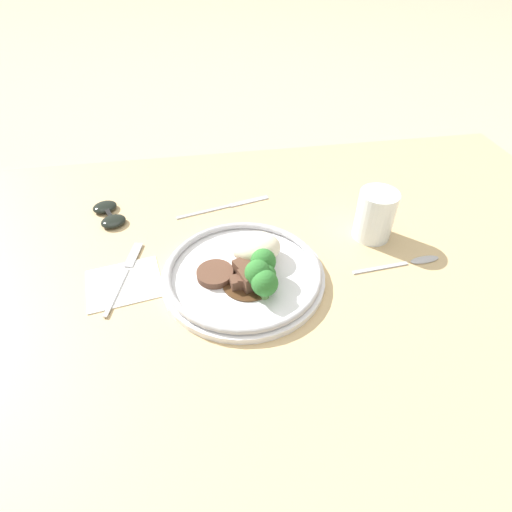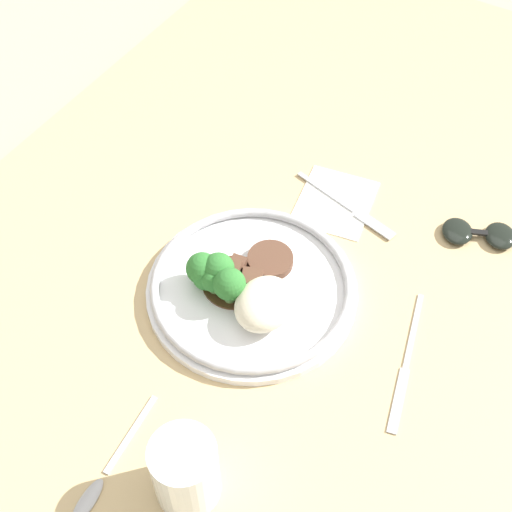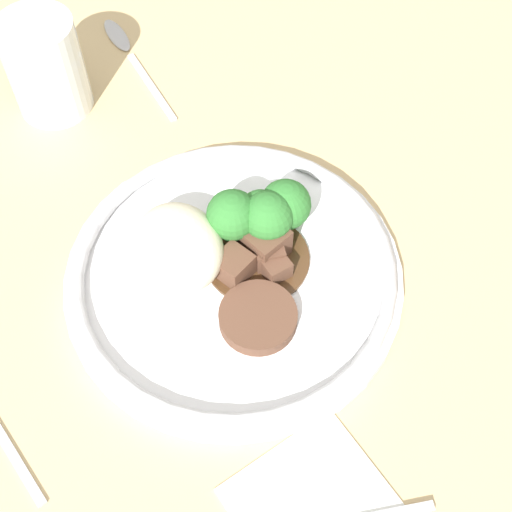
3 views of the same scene
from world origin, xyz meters
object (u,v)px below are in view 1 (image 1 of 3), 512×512
Objects in this scene: knife at (227,206)px; juice_glass at (375,217)px; spoon at (414,262)px; fork at (127,269)px; sunglasses at (109,214)px; plate at (247,270)px.

juice_glass is at bearing -41.63° from knife.
fork is at bearing 168.34° from spoon.
spoon is 0.60m from sunglasses.
plate is 0.22m from knife.
juice_glass is 0.53m from sunglasses.
sunglasses reaches higher than spoon.
knife is 0.24m from sunglasses.
knife is at bearing 92.50° from plate.
fork and spoon have the same top height.
juice_glass is at bearing -72.99° from fork.
plate is 1.38× the size of knife.
juice_glass is 0.30m from knife.
knife is 1.78× the size of sunglasses.
fork is 0.51m from spoon.
plate is 1.59× the size of fork.
spoon is 1.49× the size of sunglasses.
juice_glass is 0.85× the size of sunglasses.
sunglasses is at bearing 165.91° from knife.
juice_glass reaches higher than fork.
sunglasses is (-0.51, 0.15, -0.04)m from juice_glass.
juice_glass is at bearing -38.77° from sunglasses.
spoon is (0.05, -0.09, -0.04)m from juice_glass.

